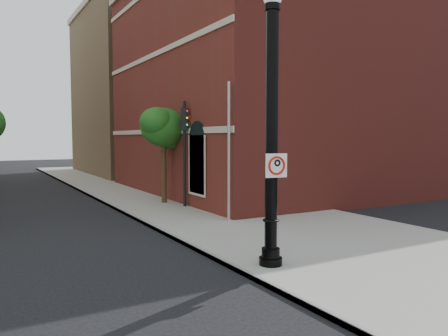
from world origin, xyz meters
TOP-DOWN VIEW (x-y plane):
  - ground at (0.00, 0.00)m, footprint 120.00×120.00m
  - sidewalk_right at (6.00, 10.00)m, footprint 8.00×60.00m
  - curb_edge at (2.05, 10.00)m, footprint 0.10×60.00m
  - brick_wall_building at (16.00, 14.00)m, footprint 22.30×16.30m
  - bg_building_tan_b at (16.00, 30.00)m, footprint 22.00×14.00m
  - lamppost at (2.85, 0.70)m, footprint 0.56×0.56m
  - no_parking_sign at (2.87, 0.53)m, footprint 0.57×0.11m
  - traffic_signal_right at (4.81, 9.93)m, footprint 0.39×0.43m
  - utility_pole at (4.80, 6.06)m, footprint 0.10×0.10m
  - street_tree_c at (4.47, 11.56)m, footprint 2.55×2.30m

SIDE VIEW (x-z plane):
  - ground at x=0.00m, z-range 0.00..0.00m
  - sidewalk_right at x=6.00m, z-range 0.00..0.12m
  - curb_edge at x=2.05m, z-range 0.00..0.14m
  - no_parking_sign at x=2.87m, z-range 2.26..2.82m
  - utility_pole at x=4.80m, z-range 0.00..5.23m
  - lamppost at x=2.85m, z-range -0.25..6.41m
  - traffic_signal_right at x=4.81m, z-range 0.84..5.64m
  - street_tree_c at x=4.47m, z-range 1.32..5.91m
  - brick_wall_building at x=16.00m, z-range 0.01..12.51m
  - bg_building_tan_b at x=16.00m, z-range 0.00..14.00m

